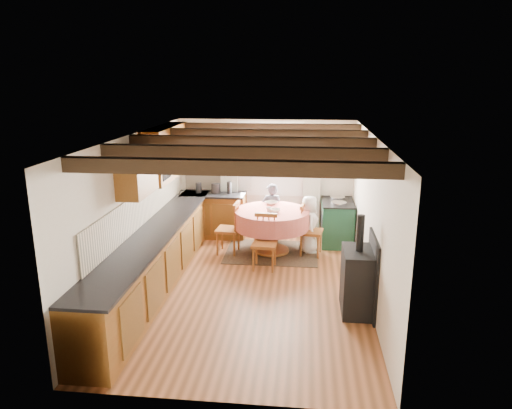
# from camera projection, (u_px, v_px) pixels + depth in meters

# --- Properties ---
(floor) EXTENTS (3.60, 5.50, 0.00)m
(floor) POSITION_uv_depth(u_px,v_px,m) (251.00, 288.00, 7.50)
(floor) COLOR #AC643A
(floor) RESTS_ON ground
(ceiling) EXTENTS (3.60, 5.50, 0.00)m
(ceiling) POSITION_uv_depth(u_px,v_px,m) (250.00, 136.00, 6.87)
(ceiling) COLOR white
(ceiling) RESTS_ON ground
(wall_back) EXTENTS (3.60, 0.00, 2.40)m
(wall_back) POSITION_uv_depth(u_px,v_px,m) (266.00, 178.00, 9.82)
(wall_back) COLOR silver
(wall_back) RESTS_ON ground
(wall_front) EXTENTS (3.60, 0.00, 2.40)m
(wall_front) POSITION_uv_depth(u_px,v_px,m) (217.00, 295.00, 4.54)
(wall_front) COLOR silver
(wall_front) RESTS_ON ground
(wall_left) EXTENTS (0.00, 5.50, 2.40)m
(wall_left) POSITION_uv_depth(u_px,v_px,m) (136.00, 212.00, 7.37)
(wall_left) COLOR silver
(wall_left) RESTS_ON ground
(wall_right) EXTENTS (0.00, 5.50, 2.40)m
(wall_right) POSITION_uv_depth(u_px,v_px,m) (371.00, 219.00, 7.00)
(wall_right) COLOR silver
(wall_right) RESTS_ON ground
(beam_a) EXTENTS (3.60, 0.16, 0.16)m
(beam_a) POSITION_uv_depth(u_px,v_px,m) (228.00, 167.00, 4.97)
(beam_a) COLOR black
(beam_a) RESTS_ON ceiling
(beam_b) EXTENTS (3.60, 0.16, 0.16)m
(beam_b) POSITION_uv_depth(u_px,v_px,m) (241.00, 153.00, 5.93)
(beam_b) COLOR black
(beam_b) RESTS_ON ceiling
(beam_c) EXTENTS (3.60, 0.16, 0.16)m
(beam_c) POSITION_uv_depth(u_px,v_px,m) (250.00, 142.00, 6.89)
(beam_c) COLOR black
(beam_c) RESTS_ON ceiling
(beam_d) EXTENTS (3.60, 0.16, 0.16)m
(beam_d) POSITION_uv_depth(u_px,v_px,m) (257.00, 134.00, 7.85)
(beam_d) COLOR black
(beam_d) RESTS_ON ceiling
(beam_e) EXTENTS (3.60, 0.16, 0.16)m
(beam_e) POSITION_uv_depth(u_px,v_px,m) (263.00, 128.00, 8.81)
(beam_e) COLOR black
(beam_e) RESTS_ON ceiling
(splash_left) EXTENTS (0.02, 4.50, 0.55)m
(splash_left) POSITION_uv_depth(u_px,v_px,m) (143.00, 207.00, 7.65)
(splash_left) COLOR beige
(splash_left) RESTS_ON wall_left
(splash_back) EXTENTS (1.40, 0.02, 0.55)m
(splash_back) POSITION_uv_depth(u_px,v_px,m) (218.00, 177.00, 9.91)
(splash_back) COLOR beige
(splash_back) RESTS_ON wall_back
(base_cabinet_left) EXTENTS (0.60, 5.30, 0.88)m
(base_cabinet_left) POSITION_uv_depth(u_px,v_px,m) (157.00, 258.00, 7.53)
(base_cabinet_left) COLOR brown
(base_cabinet_left) RESTS_ON floor
(base_cabinet_back) EXTENTS (1.30, 0.60, 0.88)m
(base_cabinet_back) POSITION_uv_depth(u_px,v_px,m) (214.00, 215.00, 9.84)
(base_cabinet_back) COLOR brown
(base_cabinet_back) RESTS_ON floor
(worktop_left) EXTENTS (0.64, 5.30, 0.04)m
(worktop_left) POSITION_uv_depth(u_px,v_px,m) (157.00, 231.00, 7.41)
(worktop_left) COLOR black
(worktop_left) RESTS_ON base_cabinet_left
(worktop_back) EXTENTS (1.30, 0.64, 0.04)m
(worktop_back) POSITION_uv_depth(u_px,v_px,m) (213.00, 194.00, 9.70)
(worktop_back) COLOR black
(worktop_back) RESTS_ON base_cabinet_back
(wall_cabinet_glass) EXTENTS (0.34, 1.80, 0.90)m
(wall_cabinet_glass) POSITION_uv_depth(u_px,v_px,m) (166.00, 152.00, 8.30)
(wall_cabinet_glass) COLOR brown
(wall_cabinet_glass) RESTS_ON wall_left
(wall_cabinet_solid) EXTENTS (0.34, 0.90, 0.70)m
(wall_cabinet_solid) POSITION_uv_depth(u_px,v_px,m) (137.00, 171.00, 6.88)
(wall_cabinet_solid) COLOR brown
(wall_cabinet_solid) RESTS_ON wall_left
(window_frame) EXTENTS (1.34, 0.03, 1.54)m
(window_frame) POSITION_uv_depth(u_px,v_px,m) (271.00, 159.00, 9.69)
(window_frame) COLOR white
(window_frame) RESTS_ON wall_back
(window_pane) EXTENTS (1.20, 0.01, 1.40)m
(window_pane) POSITION_uv_depth(u_px,v_px,m) (271.00, 159.00, 9.70)
(window_pane) COLOR white
(window_pane) RESTS_ON wall_back
(curtain_left) EXTENTS (0.35, 0.10, 2.10)m
(curtain_left) POSITION_uv_depth(u_px,v_px,m) (229.00, 183.00, 9.83)
(curtain_left) COLOR beige
(curtain_left) RESTS_ON wall_back
(curtain_right) EXTENTS (0.35, 0.10, 2.10)m
(curtain_right) POSITION_uv_depth(u_px,v_px,m) (312.00, 185.00, 9.66)
(curtain_right) COLOR beige
(curtain_right) RESTS_ON wall_back
(curtain_rod) EXTENTS (2.00, 0.03, 0.03)m
(curtain_rod) POSITION_uv_depth(u_px,v_px,m) (271.00, 130.00, 9.46)
(curtain_rod) COLOR black
(curtain_rod) RESTS_ON wall_back
(wall_picture) EXTENTS (0.04, 0.50, 0.60)m
(wall_picture) POSITION_uv_depth(u_px,v_px,m) (356.00, 159.00, 9.08)
(wall_picture) COLOR gold
(wall_picture) RESTS_ON wall_right
(wall_plate) EXTENTS (0.30, 0.02, 0.30)m
(wall_plate) POSITION_uv_depth(u_px,v_px,m) (318.00, 155.00, 9.56)
(wall_plate) COLOR silver
(wall_plate) RESTS_ON wall_back
(rug) EXTENTS (1.73, 1.34, 0.01)m
(rug) POSITION_uv_depth(u_px,v_px,m) (272.00, 252.00, 8.99)
(rug) COLOR black
(rug) RESTS_ON floor
(dining_table) EXTENTS (1.38, 1.38, 0.83)m
(dining_table) POSITION_uv_depth(u_px,v_px,m) (272.00, 232.00, 8.88)
(dining_table) COLOR #BE6A67
(dining_table) RESTS_ON floor
(chair_near) EXTENTS (0.44, 0.46, 0.96)m
(chair_near) POSITION_uv_depth(u_px,v_px,m) (264.00, 242.00, 8.12)
(chair_near) COLOR #985421
(chair_near) RESTS_ON floor
(chair_left) EXTENTS (0.49, 0.47, 1.00)m
(chair_left) POSITION_uv_depth(u_px,v_px,m) (228.00, 228.00, 8.85)
(chair_left) COLOR #985421
(chair_left) RESTS_ON floor
(chair_right) EXTENTS (0.50, 0.48, 0.98)m
(chair_right) POSITION_uv_depth(u_px,v_px,m) (311.00, 230.00, 8.76)
(chair_right) COLOR #985421
(chair_right) RESTS_ON floor
(aga_range) EXTENTS (0.62, 0.95, 0.88)m
(aga_range) POSITION_uv_depth(u_px,v_px,m) (337.00, 222.00, 9.40)
(aga_range) COLOR #194830
(aga_range) RESTS_ON floor
(cast_iron_stove) EXTENTS (0.43, 0.71, 1.43)m
(cast_iron_stove) POSITION_uv_depth(u_px,v_px,m) (358.00, 264.00, 6.57)
(cast_iron_stove) COLOR black
(cast_iron_stove) RESTS_ON floor
(child_far) EXTENTS (0.49, 0.38, 1.20)m
(child_far) POSITION_uv_depth(u_px,v_px,m) (271.00, 213.00, 9.47)
(child_far) COLOR #3C3B48
(child_far) RESTS_ON floor
(child_right) EXTENTS (0.42, 0.58, 1.09)m
(child_right) POSITION_uv_depth(u_px,v_px,m) (309.00, 224.00, 8.90)
(child_right) COLOR white
(child_right) RESTS_ON floor
(bowl_a) EXTENTS (0.33, 0.33, 0.06)m
(bowl_a) POSITION_uv_depth(u_px,v_px,m) (271.00, 203.00, 9.18)
(bowl_a) COLOR silver
(bowl_a) RESTS_ON dining_table
(bowl_b) EXTENTS (0.29, 0.29, 0.07)m
(bowl_b) POSITION_uv_depth(u_px,v_px,m) (275.00, 211.00, 8.63)
(bowl_b) COLOR silver
(bowl_b) RESTS_ON dining_table
(cup) EXTENTS (0.13, 0.13, 0.09)m
(cup) POSITION_uv_depth(u_px,v_px,m) (269.00, 210.00, 8.64)
(cup) COLOR silver
(cup) RESTS_ON dining_table
(canister_tall) EXTENTS (0.12, 0.12, 0.21)m
(canister_tall) POSITION_uv_depth(u_px,v_px,m) (199.00, 188.00, 9.72)
(canister_tall) COLOR #262628
(canister_tall) RESTS_ON worktop_back
(canister_wide) EXTENTS (0.18, 0.18, 0.20)m
(canister_wide) POSITION_uv_depth(u_px,v_px,m) (216.00, 188.00, 9.67)
(canister_wide) COLOR #262628
(canister_wide) RESTS_ON worktop_back
(canister_slim) EXTENTS (0.09, 0.09, 0.25)m
(canister_slim) POSITION_uv_depth(u_px,v_px,m) (229.00, 188.00, 9.63)
(canister_slim) COLOR #262628
(canister_slim) RESTS_ON worktop_back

